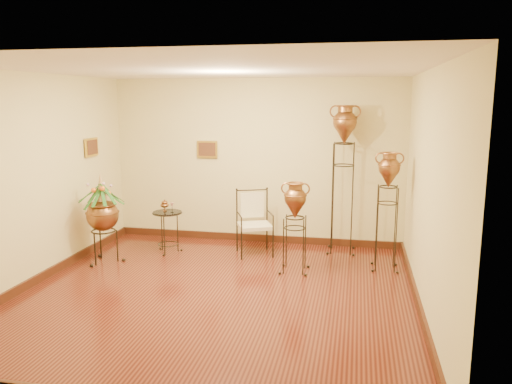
% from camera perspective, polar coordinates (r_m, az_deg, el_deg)
% --- Properties ---
extents(ground, '(5.00, 5.00, 0.00)m').
position_cam_1_polar(ground, '(6.53, -4.53, -11.53)').
color(ground, maroon).
rests_on(ground, ground).
extents(room_shell, '(5.02, 5.02, 2.81)m').
position_cam_1_polar(room_shell, '(6.10, -4.81, 3.76)').
color(room_shell, '#D4C788').
rests_on(room_shell, ground).
extents(amphora_tall, '(0.55, 0.55, 2.39)m').
position_cam_1_polar(amphora_tall, '(8.05, 9.92, 1.61)').
color(amphora_tall, black).
rests_on(amphora_tall, ground).
extents(amphora_mid, '(0.51, 0.51, 1.74)m').
position_cam_1_polar(amphora_mid, '(7.41, 14.75, -2.04)').
color(amphora_mid, black).
rests_on(amphora_mid, ground).
extents(amphora_short, '(0.51, 0.51, 1.33)m').
position_cam_1_polar(amphora_short, '(7.14, 4.46, -3.99)').
color(amphora_short, black).
rests_on(amphora_short, ground).
extents(planter_urn, '(0.95, 0.95, 1.41)m').
position_cam_1_polar(planter_urn, '(7.86, -17.16, -2.12)').
color(planter_urn, black).
rests_on(planter_urn, ground).
extents(armchair, '(0.74, 0.72, 1.03)m').
position_cam_1_polar(armchair, '(7.93, -0.16, -3.58)').
color(armchair, black).
rests_on(armchair, ground).
extents(side_table, '(0.57, 0.57, 0.85)m').
position_cam_1_polar(side_table, '(8.21, -10.05, -4.43)').
color(side_table, black).
rests_on(side_table, ground).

